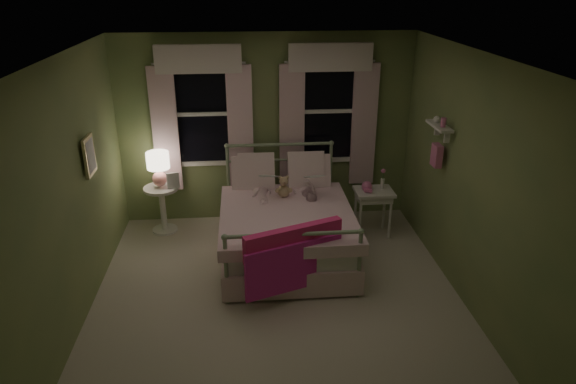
{
  "coord_description": "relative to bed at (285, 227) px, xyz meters",
  "views": [
    {
      "loc": [
        -0.31,
        -4.72,
        3.28
      ],
      "look_at": [
        0.17,
        0.6,
        1.0
      ],
      "focal_mm": 32.0,
      "sensor_mm": 36.0,
      "label": 1
    }
  ],
  "objects": [
    {
      "name": "book_right",
      "position": [
        0.28,
        0.17,
        0.54
      ],
      "size": [
        0.21,
        0.14,
        0.26
      ],
      "primitive_type": "imported",
      "rotation": [
        1.22,
        0.0,
        0.17
      ],
      "color": "beige",
      "rests_on": "child_right"
    },
    {
      "name": "pink_throw",
      "position": [
        0.0,
        -1.03,
        0.23
      ],
      "size": [
        1.06,
        0.52,
        0.71
      ],
      "color": "#EE2E77",
      "rests_on": "bed"
    },
    {
      "name": "pink_toy",
      "position": [
        1.11,
        0.42,
        0.32
      ],
      "size": [
        0.14,
        0.19,
        0.14
      ],
      "color": "pink",
      "rests_on": "nightstand_right"
    },
    {
      "name": "table_lamp",
      "position": [
        -1.61,
        0.78,
        0.57
      ],
      "size": [
        0.3,
        0.3,
        0.47
      ],
      "color": "pink",
      "rests_on": "nightstand_left"
    },
    {
      "name": "room_shell",
      "position": [
        -0.17,
        -0.95,
        0.92
      ],
      "size": [
        4.2,
        4.2,
        4.2
      ],
      "color": "beige",
      "rests_on": "ground"
    },
    {
      "name": "child_right",
      "position": [
        0.28,
        0.42,
        0.53
      ],
      "size": [
        0.37,
        0.31,
        0.68
      ],
      "primitive_type": "imported",
      "rotation": [
        0.0,
        0.0,
        3.29
      ],
      "color": "#F7D1DD",
      "rests_on": "bed"
    },
    {
      "name": "nightstand_right",
      "position": [
        1.21,
        0.42,
        0.17
      ],
      "size": [
        0.5,
        0.4,
        0.64
      ],
      "color": "white",
      "rests_on": "ground"
    },
    {
      "name": "bed",
      "position": [
        0.0,
        0.0,
        0.0
      ],
      "size": [
        1.58,
        2.04,
        1.18
      ],
      "color": "white",
      "rests_on": "ground"
    },
    {
      "name": "nightstand_left",
      "position": [
        -1.61,
        0.78,
        0.03
      ],
      "size": [
        0.46,
        0.46,
        0.65
      ],
      "color": "white",
      "rests_on": "ground"
    },
    {
      "name": "child_left",
      "position": [
        -0.28,
        0.42,
        0.55
      ],
      "size": [
        0.28,
        0.19,
        0.74
      ],
      "primitive_type": "imported",
      "rotation": [
        0.0,
        0.0,
        3.19
      ],
      "color": "#F7D1DD",
      "rests_on": "bed"
    },
    {
      "name": "wall_shelf",
      "position": [
        1.73,
        -0.25,
        1.14
      ],
      "size": [
        0.15,
        0.5,
        0.6
      ],
      "color": "white",
      "rests_on": "room_shell"
    },
    {
      "name": "book_nightstand",
      "position": [
        -1.51,
        0.7,
        0.27
      ],
      "size": [
        0.19,
        0.24,
        0.02
      ],
      "primitive_type": "imported",
      "rotation": [
        0.0,
        0.0,
        0.13
      ],
      "color": "beige",
      "rests_on": "nightstand_left"
    },
    {
      "name": "teddy_bear",
      "position": [
        0.0,
        0.26,
        0.41
      ],
      "size": [
        0.22,
        0.17,
        0.3
      ],
      "color": "tan",
      "rests_on": "bed"
    },
    {
      "name": "framed_picture",
      "position": [
        -2.12,
        -0.35,
        1.12
      ],
      "size": [
        0.03,
        0.32,
        0.42
      ],
      "color": "beige",
      "rests_on": "room_shell"
    },
    {
      "name": "bud_vase",
      "position": [
        1.33,
        0.47,
        0.41
      ],
      "size": [
        0.06,
        0.06,
        0.28
      ],
      "color": "white",
      "rests_on": "nightstand_right"
    },
    {
      "name": "book_left",
      "position": [
        -0.28,
        0.17,
        0.58
      ],
      "size": [
        0.23,
        0.17,
        0.26
      ],
      "primitive_type": "imported",
      "rotation": [
        1.22,
        0.0,
        -0.32
      ],
      "color": "beige",
      "rests_on": "child_left"
    },
    {
      "name": "window_left",
      "position": [
        -1.02,
        1.08,
        1.24
      ],
      "size": [
        1.34,
        0.13,
        1.96
      ],
      "color": "black",
      "rests_on": "room_shell"
    },
    {
      "name": "window_right",
      "position": [
        0.68,
        1.08,
        1.24
      ],
      "size": [
        1.34,
        0.13,
        1.96
      ],
      "color": "black",
      "rests_on": "room_shell"
    }
  ]
}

